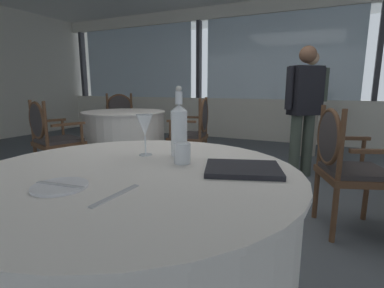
# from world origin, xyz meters

# --- Properties ---
(ground_plane) EXTENTS (13.93, 13.93, 0.00)m
(ground_plane) POSITION_xyz_m (0.00, 0.00, 0.00)
(ground_plane) COLOR #4C5156
(window_wall_far) EXTENTS (10.71, 0.14, 2.74)m
(window_wall_far) POSITION_xyz_m (0.00, 3.54, 1.09)
(window_wall_far) COLOR silver
(window_wall_far) RESTS_ON ground_plane
(foreground_table) EXTENTS (1.32, 1.32, 0.77)m
(foreground_table) POSITION_xyz_m (0.26, -1.58, 0.39)
(foreground_table) COLOR white
(foreground_table) RESTS_ON ground_plane
(side_plate) EXTENTS (0.18, 0.18, 0.01)m
(side_plate) POSITION_xyz_m (0.16, -1.86, 0.77)
(side_plate) COLOR white
(side_plate) RESTS_ON foreground_table
(butter_knife) EXTENTS (0.18, 0.04, 0.00)m
(butter_knife) POSITION_xyz_m (0.16, -1.86, 0.78)
(butter_knife) COLOR silver
(butter_knife) RESTS_ON foreground_table
(dinner_fork) EXTENTS (0.03, 0.21, 0.00)m
(dinner_fork) POSITION_xyz_m (0.37, -1.84, 0.77)
(dinner_fork) COLOR silver
(dinner_fork) RESTS_ON foreground_table
(water_bottle) EXTENTS (0.08, 0.08, 0.33)m
(water_bottle) POSITION_xyz_m (0.31, -1.28, 0.90)
(water_bottle) COLOR white
(water_bottle) RESTS_ON foreground_table
(wine_glass) EXTENTS (0.08, 0.08, 0.20)m
(wine_glass) POSITION_xyz_m (0.15, -1.35, 0.91)
(wine_glass) COLOR white
(wine_glass) RESTS_ON foreground_table
(water_tumbler) EXTENTS (0.07, 0.07, 0.09)m
(water_tumbler) POSITION_xyz_m (0.39, -1.41, 0.81)
(water_tumbler) COLOR white
(water_tumbler) RESTS_ON foreground_table
(menu_book) EXTENTS (0.35, 0.31, 0.02)m
(menu_book) POSITION_xyz_m (0.66, -1.42, 0.78)
(menu_book) COLOR black
(menu_book) RESTS_ON foreground_table
(background_table_0) EXTENTS (1.11, 1.11, 0.77)m
(background_table_0) POSITION_xyz_m (-1.56, 0.69, 0.39)
(background_table_0) COLOR white
(background_table_0) RESTS_ON ground_plane
(dining_chair_0_0) EXTENTS (0.62, 0.58, 0.95)m
(dining_chair_0_0) POSITION_xyz_m (-1.87, -0.24, 0.57)
(dining_chair_0_0) COLOR brown
(dining_chair_0_0) RESTS_ON ground_plane
(dining_chair_0_1) EXTENTS (0.55, 0.60, 0.96)m
(dining_chair_0_1) POSITION_xyz_m (-0.59, 0.89, 0.56)
(dining_chair_0_1) COLOR brown
(dining_chair_0_1) RESTS_ON ground_plane
(dining_chair_0_2) EXTENTS (0.66, 0.66, 0.99)m
(dining_chair_0_2) POSITION_xyz_m (-2.21, 1.43, 0.57)
(dining_chair_0_2) COLOR brown
(dining_chair_0_2) RESTS_ON ground_plane
(dining_chair_1_0) EXTENTS (0.59, 0.63, 0.96)m
(dining_chair_1_0) POSITION_xyz_m (1.09, -0.11, 0.56)
(dining_chair_1_0) COLOR brown
(dining_chair_1_0) RESTS_ON ground_plane
(diner_person_0) EXTENTS (0.52, 0.28, 1.63)m
(diner_person_0) POSITION_xyz_m (0.68, 2.44, 0.93)
(diner_person_0) COLOR gray
(diner_person_0) RESTS_ON ground_plane
(diner_person_1) EXTENTS (0.42, 0.39, 1.57)m
(diner_person_1) POSITION_xyz_m (0.69, 1.24, 0.88)
(diner_person_1) COLOR #424C42
(diner_person_1) RESTS_ON ground_plane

